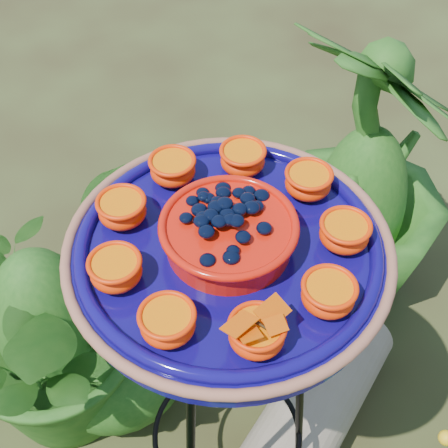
{
  "coord_description": "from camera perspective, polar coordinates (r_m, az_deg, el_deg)",
  "views": [
    {
      "loc": [
        -0.38,
        -0.51,
        1.78
      ],
      "look_at": [
        -0.11,
        0.09,
        1.06
      ],
      "focal_mm": 50.0,
      "sensor_mm": 36.0,
      "label": 1
    }
  ],
  "objects": [
    {
      "name": "driftwood_log",
      "position": [
        1.86,
        7.67,
        -17.1
      ],
      "size": [
        0.7,
        0.56,
        0.23
      ],
      "primitive_type": "cylinder",
      "rotation": [
        0.0,
        1.57,
        0.58
      ],
      "color": "gray",
      "rests_on": "ground"
    },
    {
      "name": "feeder_dish",
      "position": [
        0.98,
        0.43,
        -2.09
      ],
      "size": [
        0.56,
        0.56,
        0.12
      ],
      "rotation": [
        0.0,
        0.0,
        0.13
      ],
      "color": "#0E075C",
      "rests_on": "tripod_stand"
    },
    {
      "name": "shrub_back_right",
      "position": [
        1.93,
        12.75,
        4.19
      ],
      "size": [
        0.67,
        0.67,
        0.99
      ],
      "primitive_type": "imported",
      "rotation": [
        0.0,
        0.0,
        1.8
      ],
      "color": "#1E5316",
      "rests_on": "ground"
    },
    {
      "name": "tripod_stand",
      "position": [
        1.34,
        0.32,
        -14.15
      ],
      "size": [
        0.4,
        0.41,
        0.99
      ],
      "rotation": [
        0.0,
        0.0,
        0.13
      ],
      "color": "black",
      "rests_on": "ground"
    },
    {
      "name": "shrub_back_left",
      "position": [
        1.73,
        -16.01,
        -7.85
      ],
      "size": [
        0.95,
        0.96,
        0.81
      ],
      "primitive_type": "imported",
      "rotation": [
        0.0,
        0.0,
        0.84
      ],
      "color": "#1E5316",
      "rests_on": "ground"
    }
  ]
}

